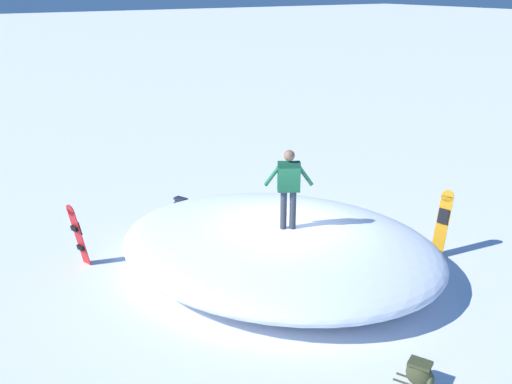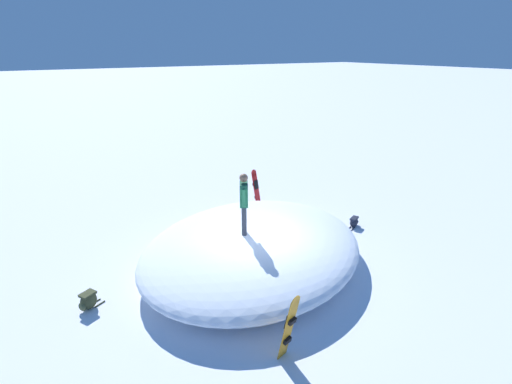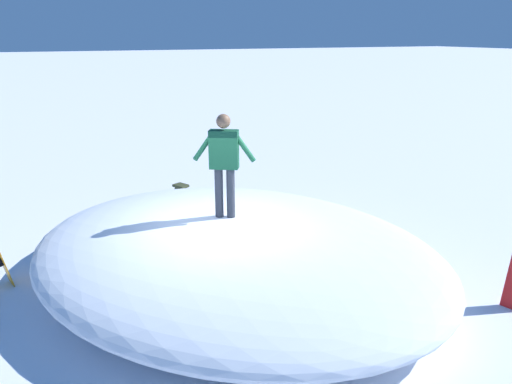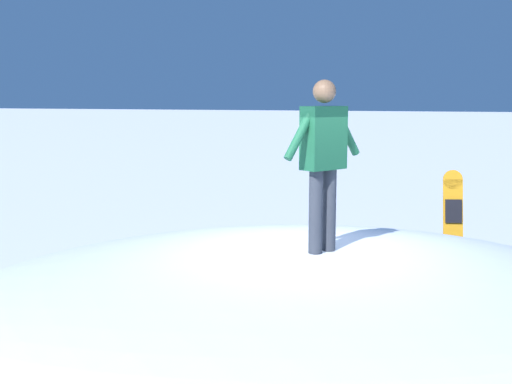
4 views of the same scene
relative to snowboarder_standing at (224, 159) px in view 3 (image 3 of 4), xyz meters
name	(u,v)px [view 3 (image 3 of 4)]	position (x,y,z in m)	size (l,w,h in m)	color
ground	(216,283)	(-0.23, 0.28, -2.13)	(240.00, 240.00, 0.00)	white
snow_mound	(234,253)	(-0.31, -0.03, -1.58)	(7.36, 5.97, 1.11)	white
snowboarder_standing	(224,159)	(0.00, 0.00, 0.00)	(0.61, 0.95, 1.76)	#333842
backpack_near	(181,192)	(4.24, -0.38, -1.90)	(0.67, 0.50, 0.45)	#383D23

